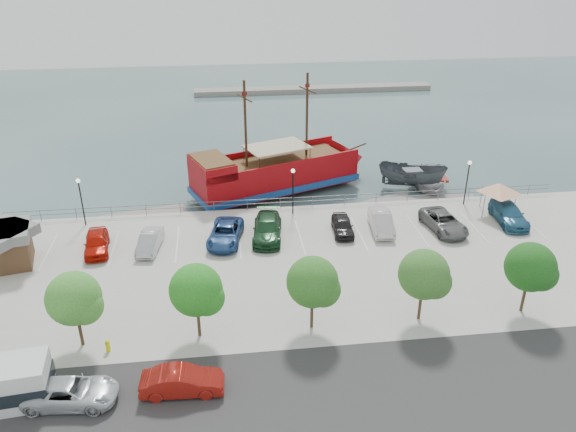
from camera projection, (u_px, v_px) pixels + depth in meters
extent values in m
plane|color=#334C4B|center=(303.00, 260.00, 44.94)|extent=(160.00, 160.00, 0.00)
cube|color=#31302F|center=(348.00, 394.00, 30.24)|extent=(100.00, 8.00, 0.04)
cube|color=#B0AA9F|center=(327.00, 326.00, 35.58)|extent=(100.00, 4.00, 0.05)
cylinder|color=#5F5F5F|center=(291.00, 198.00, 51.02)|extent=(50.00, 0.06, 0.06)
cylinder|color=#5F5F5F|center=(291.00, 202.00, 51.20)|extent=(50.00, 0.06, 0.06)
cube|color=gray|center=(314.00, 89.00, 94.85)|extent=(40.00, 3.00, 0.80)
cube|color=#93070C|center=(275.00, 174.00, 56.15)|extent=(17.14, 10.79, 2.66)
cube|color=navy|center=(275.00, 182.00, 56.54)|extent=(17.54, 11.19, 0.61)
cone|color=#93070C|center=(350.00, 159.00, 60.04)|extent=(4.86, 5.78, 4.92)
cube|color=#93070C|center=(212.00, 167.00, 52.38)|extent=(4.74, 5.90, 1.43)
cube|color=brown|center=(211.00, 159.00, 52.04)|extent=(4.40, 5.44, 0.12)
cube|color=brown|center=(280.00, 161.00, 55.76)|extent=(14.05, 9.09, 0.15)
cube|color=#93070C|center=(264.00, 151.00, 57.35)|extent=(15.33, 6.21, 0.72)
cube|color=#93070C|center=(287.00, 166.00, 53.47)|extent=(15.33, 6.21, 0.72)
cylinder|color=#382111|center=(307.00, 116.00, 55.26)|extent=(0.32, 0.32, 8.40)
cylinder|color=#382111|center=(245.00, 125.00, 52.39)|extent=(0.32, 0.32, 8.40)
cylinder|color=#382111|center=(307.00, 90.00, 54.12)|extent=(1.26, 2.91, 0.14)
cylinder|color=#382111|center=(245.00, 98.00, 51.26)|extent=(1.26, 2.91, 0.14)
cube|color=tan|center=(277.00, 147.00, 54.98)|extent=(6.96, 5.81, 0.12)
cylinder|color=#382111|center=(356.00, 147.00, 59.80)|extent=(2.43, 1.09, 0.61)
imported|color=#3F454B|center=(412.00, 178.00, 56.94)|extent=(7.28, 5.27, 2.65)
imported|color=silver|center=(427.00, 182.00, 57.51)|extent=(6.07, 7.90, 1.52)
cube|color=gray|center=(144.00, 216.00, 51.54)|extent=(7.98, 3.91, 0.44)
cube|color=gray|center=(381.00, 204.00, 54.03)|extent=(7.12, 4.46, 0.39)
cube|color=slate|center=(442.00, 201.00, 54.71)|extent=(6.94, 2.27, 0.39)
cube|color=#533622|center=(7.00, 250.00, 41.85)|extent=(3.89, 3.89, 2.41)
cube|color=slate|center=(3.00, 233.00, 41.20)|extent=(4.41, 4.41, 0.77)
cylinder|color=slate|center=(481.00, 196.00, 51.12)|extent=(0.09, 0.09, 2.11)
cylinder|color=slate|center=(510.00, 199.00, 50.62)|extent=(0.09, 0.09, 2.11)
cylinder|color=slate|center=(483.00, 207.00, 48.94)|extent=(0.09, 0.09, 2.11)
cylinder|color=slate|center=(513.00, 210.00, 48.44)|extent=(0.09, 0.09, 2.11)
pyramid|color=white|center=(500.00, 184.00, 48.96)|extent=(5.16, 5.16, 0.86)
imported|color=silver|center=(71.00, 392.00, 29.44)|extent=(5.09, 2.74, 1.36)
imported|color=maroon|center=(182.00, 381.00, 30.08)|extent=(4.53, 1.75, 1.47)
cylinder|color=#D7D101|center=(108.00, 347.00, 33.25)|extent=(0.26, 0.26, 0.65)
sphere|color=#D7D101|center=(107.00, 342.00, 33.10)|extent=(0.28, 0.28, 0.28)
cylinder|color=black|center=(82.00, 204.00, 47.40)|extent=(0.12, 0.12, 4.00)
sphere|color=#FFF2CC|center=(78.00, 181.00, 46.47)|extent=(0.36, 0.36, 0.36)
cylinder|color=black|center=(293.00, 193.00, 49.40)|extent=(0.12, 0.12, 4.00)
sphere|color=#FFF2CC|center=(293.00, 171.00, 48.47)|extent=(0.36, 0.36, 0.36)
cylinder|color=black|center=(466.00, 184.00, 51.18)|extent=(0.12, 0.12, 4.00)
sphere|color=#FFF2CC|center=(470.00, 163.00, 50.25)|extent=(0.36, 0.36, 0.36)
cylinder|color=#473321|center=(80.00, 330.00, 33.44)|extent=(0.20, 0.20, 2.20)
sphere|color=#3A7A2A|center=(74.00, 298.00, 32.42)|extent=(3.20, 3.20, 3.20)
sphere|color=#3A7A2A|center=(85.00, 306.00, 32.40)|extent=(2.20, 2.20, 2.20)
cylinder|color=#473321|center=(199.00, 321.00, 34.22)|extent=(0.20, 0.20, 2.20)
sphere|color=#22701C|center=(196.00, 290.00, 33.20)|extent=(3.20, 3.20, 3.20)
sphere|color=#22701C|center=(207.00, 298.00, 33.18)|extent=(2.20, 2.20, 2.20)
cylinder|color=#473321|center=(312.00, 313.00, 34.99)|extent=(0.20, 0.20, 2.20)
sphere|color=#2B601F|center=(313.00, 282.00, 33.98)|extent=(3.20, 3.20, 3.20)
sphere|color=#2B601F|center=(323.00, 289.00, 33.96)|extent=(2.20, 2.20, 2.20)
cylinder|color=#473321|center=(420.00, 305.00, 35.77)|extent=(0.20, 0.20, 2.20)
sphere|color=#315F24|center=(424.00, 274.00, 34.76)|extent=(3.20, 3.20, 3.20)
sphere|color=#315F24|center=(434.00, 282.00, 34.73)|extent=(2.20, 2.20, 2.20)
cylinder|color=#473321|center=(524.00, 297.00, 36.55)|extent=(0.20, 0.20, 2.20)
sphere|color=#194B15|center=(530.00, 267.00, 35.54)|extent=(3.20, 3.20, 3.20)
sphere|color=#194B15|center=(540.00, 274.00, 35.51)|extent=(2.20, 2.20, 2.20)
imported|color=#B51205|center=(96.00, 242.00, 43.87)|extent=(2.34, 4.66, 1.52)
imported|color=#B7B7BA|center=(150.00, 241.00, 44.18)|extent=(2.02, 4.33, 1.37)
imported|color=navy|center=(225.00, 233.00, 45.29)|extent=(3.41, 5.69, 1.48)
imported|color=#173E20|center=(267.00, 228.00, 45.89)|extent=(3.01, 5.91, 1.64)
imported|color=black|center=(343.00, 225.00, 46.69)|extent=(1.90, 4.13, 1.37)
imported|color=silver|center=(381.00, 222.00, 47.08)|extent=(2.10, 4.86, 1.56)
imported|color=#5E5E5E|center=(444.00, 222.00, 47.14)|extent=(3.11, 5.56, 1.47)
imported|color=#275C7C|center=(509.00, 214.00, 48.44)|extent=(2.61, 5.50, 1.55)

